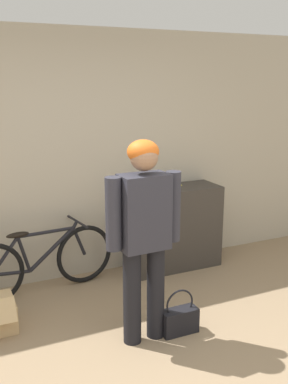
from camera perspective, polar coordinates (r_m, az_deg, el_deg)
name	(u,v)px	position (r m, az deg, el deg)	size (l,w,h in m)	color
wall_back	(68,158)	(4.72, -9.61, 4.30)	(8.00, 0.07, 2.60)	#B7AD99
side_shelf	(173,228)	(5.08, 3.71, -4.54)	(1.05, 0.43, 0.93)	#38332D
person	(144,226)	(3.50, -0.01, -4.34)	(0.63, 0.25, 1.65)	black
bicycle	(41,262)	(4.60, -13.00, -8.65)	(1.57, 0.46, 0.69)	black
banana	(169,186)	(4.94, 3.20, 0.74)	(0.31, 0.08, 0.03)	#EAD64C
handbag	(179,319)	(3.94, 4.52, -15.82)	(0.32, 0.14, 0.40)	black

